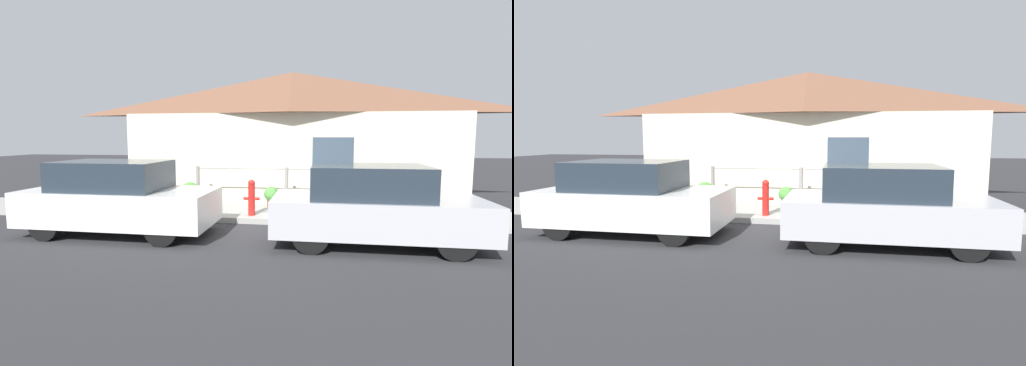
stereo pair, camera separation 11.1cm
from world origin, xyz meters
TOP-DOWN VIEW (x-y plane):
  - ground_plane at (0.00, 0.00)m, footprint 60.00×60.00m
  - sidewalk at (0.00, 0.91)m, footprint 24.00×1.82m
  - house at (0.00, 3.39)m, footprint 9.94×2.23m
  - fence at (0.00, 1.67)m, footprint 4.90×0.10m
  - car_left at (-3.11, -1.28)m, footprint 3.77×1.73m
  - car_right at (1.84, -1.28)m, footprint 3.70×1.77m
  - fire_hydrant at (-0.69, 0.37)m, footprint 0.37×0.17m
  - potted_plant_near_hydrant at (-0.38, 1.51)m, footprint 0.38×0.38m
  - potted_plant_by_fence at (-2.52, 1.36)m, footprint 0.53×0.53m
  - potted_plant_corner at (1.27, 1.39)m, footprint 0.35×0.35m

SIDE VIEW (x-z plane):
  - ground_plane at x=0.00m, z-range 0.00..0.00m
  - sidewalk at x=0.00m, z-range 0.00..0.13m
  - potted_plant_corner at x=1.27m, z-range 0.15..0.65m
  - potted_plant_near_hydrant at x=-0.38m, z-range 0.17..0.71m
  - potted_plant_by_fence at x=-2.52m, z-range 0.17..0.80m
  - fire_hydrant at x=-0.69m, z-range 0.15..0.99m
  - fence at x=0.00m, z-range 0.19..1.22m
  - car_right at x=1.84m, z-range -0.01..1.44m
  - car_left at x=-3.11m, z-range -0.01..1.46m
  - house at x=0.00m, z-range 1.11..4.96m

